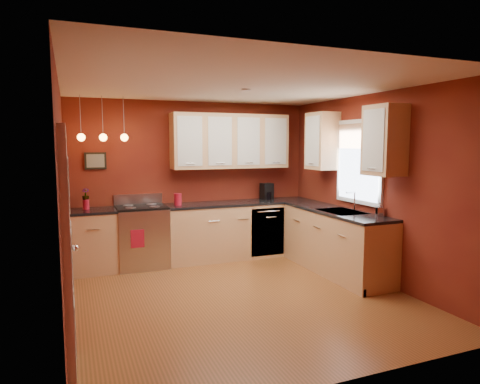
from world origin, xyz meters
name	(u,v)px	position (x,y,z in m)	size (l,w,h in m)	color
floor	(240,297)	(0.00, 0.00, 0.00)	(4.20, 4.20, 0.00)	brown
ceiling	(240,85)	(0.00, 0.00, 2.60)	(4.00, 4.20, 0.02)	white
wall_back	(194,180)	(0.00, 2.10, 1.30)	(4.00, 0.02, 2.60)	maroon
wall_front	(342,223)	(0.00, -2.10, 1.30)	(4.00, 0.02, 2.60)	maroon
wall_left	(63,202)	(-2.00, 0.00, 1.30)	(0.02, 4.20, 2.60)	maroon
wall_right	(373,188)	(2.00, 0.00, 1.30)	(0.02, 4.20, 2.60)	maroon
base_cabinets_back_left	(93,242)	(-1.65, 1.80, 0.45)	(0.70, 0.60, 0.90)	tan
base_cabinets_back_right	(241,230)	(0.73, 1.80, 0.45)	(2.54, 0.60, 0.90)	tan
base_cabinets_right	(335,242)	(1.70, 0.45, 0.45)	(0.60, 2.10, 0.90)	tan
counter_back_left	(91,211)	(-1.65, 1.80, 0.92)	(0.70, 0.62, 0.04)	black
counter_back_right	(241,203)	(0.73, 1.80, 0.92)	(2.54, 0.62, 0.04)	black
counter_right	(336,211)	(1.70, 0.45, 0.92)	(0.62, 2.10, 0.04)	black
gas_range	(142,236)	(-0.92, 1.80, 0.48)	(0.76, 0.64, 1.11)	#B0B0B5
dishwasher_front	(268,232)	(1.10, 1.51, 0.45)	(0.60, 0.02, 0.80)	#B0B0B5
sink	(342,213)	(1.70, 0.30, 0.92)	(0.50, 0.70, 0.33)	#94949A
window	(359,159)	(1.97, 0.30, 1.69)	(0.06, 1.02, 1.22)	white
door_left_wall	(68,255)	(-1.97, -1.20, 1.03)	(0.12, 0.82, 2.05)	white
upper_cabinets_back	(231,141)	(0.60, 1.93, 1.95)	(2.00, 0.35, 0.90)	tan
upper_cabinets_right	(350,141)	(1.82, 0.32, 1.95)	(0.35, 1.95, 0.90)	tan
wall_picture	(95,161)	(-1.55, 2.08, 1.65)	(0.32, 0.03, 0.26)	black
pendant_lights	(103,137)	(-1.45, 1.75, 2.01)	(0.71, 0.11, 0.66)	#94949A
red_canister	(178,199)	(-0.35, 1.78, 1.03)	(0.12, 0.12, 0.19)	#AC1226
red_vase	(86,204)	(-1.72, 1.87, 1.01)	(0.09, 0.09, 0.15)	#AC1226
flowers	(86,195)	(-1.72, 1.87, 1.16)	(0.10, 0.10, 0.18)	#AC1226
coffee_maker	(267,192)	(1.28, 1.92, 1.07)	(0.22, 0.22, 0.28)	black
soap_pump	(380,209)	(1.91, -0.25, 1.03)	(0.08, 0.09, 0.19)	white
dish_towel	(138,239)	(-1.04, 1.47, 0.52)	(0.20, 0.01, 0.27)	#AC1226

